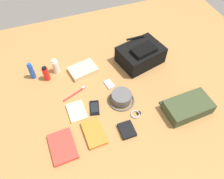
{
  "coord_description": "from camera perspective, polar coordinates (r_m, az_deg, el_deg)",
  "views": [
    {
      "loc": [
        -0.32,
        -0.89,
        1.26
      ],
      "look_at": [
        0.0,
        0.0,
        0.04
      ],
      "focal_mm": 35.81,
      "sensor_mm": 36.0,
      "label": 1
    }
  ],
  "objects": [
    {
      "name": "ground_plane",
      "position": [
        1.59,
        0.0,
        -1.15
      ],
      "size": [
        2.64,
        2.02,
        0.02
      ],
      "primitive_type": "cube",
      "color": "#A3733E",
      "rests_on": "ground"
    },
    {
      "name": "backpack",
      "position": [
        1.75,
        7.31,
        8.84
      ],
      "size": [
        0.37,
        0.31,
        0.17
      ],
      "color": "black",
      "rests_on": "ground_plane"
    },
    {
      "name": "toiletry_pouch",
      "position": [
        1.54,
        18.73,
        -4.17
      ],
      "size": [
        0.31,
        0.22,
        0.08
      ],
      "color": "#384228",
      "rests_on": "ground_plane"
    },
    {
      "name": "bucket_hat",
      "position": [
        1.51,
        2.44,
        -2.16
      ],
      "size": [
        0.18,
        0.18,
        0.07
      ],
      "color": "#565656",
      "rests_on": "ground_plane"
    },
    {
      "name": "deodorant_spray",
      "position": [
        1.72,
        -19.86,
        4.46
      ],
      "size": [
        0.04,
        0.04,
        0.14
      ],
      "color": "blue",
      "rests_on": "ground_plane"
    },
    {
      "name": "sunscreen_spray",
      "position": [
        1.68,
        -16.49,
        3.9
      ],
      "size": [
        0.04,
        0.04,
        0.12
      ],
      "color": "red",
      "rests_on": "ground_plane"
    },
    {
      "name": "toothpaste_tube",
      "position": [
        1.72,
        -14.2,
        5.75
      ],
      "size": [
        0.05,
        0.05,
        0.12
      ],
      "color": "white",
      "rests_on": "ground_plane"
    },
    {
      "name": "paperback_novel",
      "position": [
        1.39,
        -12.48,
        -14.02
      ],
      "size": [
        0.15,
        0.21,
        0.02
      ],
      "color": "red",
      "rests_on": "ground_plane"
    },
    {
      "name": "travel_guidebook",
      "position": [
        1.4,
        -4.63,
        -11.02
      ],
      "size": [
        0.12,
        0.19,
        0.02
      ],
      "color": "orange",
      "rests_on": "ground_plane"
    },
    {
      "name": "cell_phone",
      "position": [
        1.5,
        -4.48,
        -4.69
      ],
      "size": [
        0.09,
        0.12,
        0.01
      ],
      "color": "black",
      "rests_on": "ground_plane"
    },
    {
      "name": "media_player",
      "position": [
        1.62,
        -0.73,
        1.36
      ],
      "size": [
        0.07,
        0.09,
        0.01
      ],
      "color": "#B7B7BC",
      "rests_on": "ground_plane"
    },
    {
      "name": "wristwatch",
      "position": [
        1.48,
        6.09,
        -6.26
      ],
      "size": [
        0.07,
        0.06,
        0.01
      ],
      "color": "#99999E",
      "rests_on": "ground_plane"
    },
    {
      "name": "toothbrush",
      "position": [
        1.59,
        -9.27,
        -0.91
      ],
      "size": [
        0.18,
        0.08,
        0.02
      ],
      "color": "red",
      "rests_on": "ground_plane"
    },
    {
      "name": "wallet",
      "position": [
        1.41,
        3.83,
        -10.25
      ],
      "size": [
        0.09,
        0.11,
        0.02
      ],
      "primitive_type": "cube",
      "rotation": [
        0.0,
        0.0,
        0.0
      ],
      "color": "black",
      "rests_on": "ground_plane"
    },
    {
      "name": "notepad",
      "position": [
        1.5,
        -9.01,
        -5.56
      ],
      "size": [
        0.11,
        0.15,
        0.02
      ],
      "primitive_type": "cube",
      "rotation": [
        0.0,
        0.0,
        0.03
      ],
      "color": "beige",
      "rests_on": "ground_plane"
    },
    {
      "name": "folded_towel",
      "position": [
        1.71,
        -7.41,
        5.01
      ],
      "size": [
        0.22,
        0.18,
        0.04
      ],
      "primitive_type": "cube",
      "rotation": [
        0.0,
        0.0,
        0.19
      ],
      "color": "beige",
      "rests_on": "ground_plane"
    }
  ]
}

